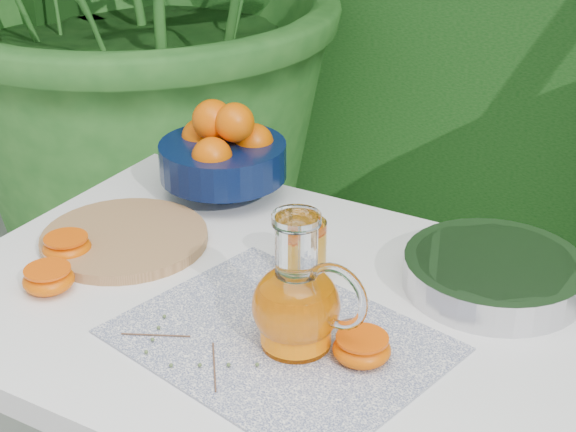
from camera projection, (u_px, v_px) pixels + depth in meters
The scene contains 9 objects.
white_table at pixel (281, 348), 1.31m from camera, with size 1.00×0.70×0.75m.
placemat at pixel (279, 340), 1.19m from camera, with size 0.41×0.32×0.00m, color #0D1A4D.
cutting_board at pixel (125, 239), 1.43m from camera, with size 0.27×0.27×0.02m, color #A27749.
fruit_bowl at pixel (223, 152), 1.56m from camera, with size 0.28×0.28×0.18m.
juice_pitcher at pixel (298, 302), 1.14m from camera, with size 0.17×0.13×0.19m.
juice_tumbler at pixel (306, 250), 1.31m from camera, with size 0.07×0.07×0.09m.
saute_pan at pixel (497, 273), 1.30m from camera, with size 0.47×0.28×0.05m.
orange_halves at pixel (149, 288), 1.27m from camera, with size 0.61×0.18×0.04m.
thyme_sprigs at pixel (234, 341), 1.18m from camera, with size 0.28×0.24×0.01m.
Camera 1 is at (0.48, -0.85, 1.44)m, focal length 55.00 mm.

